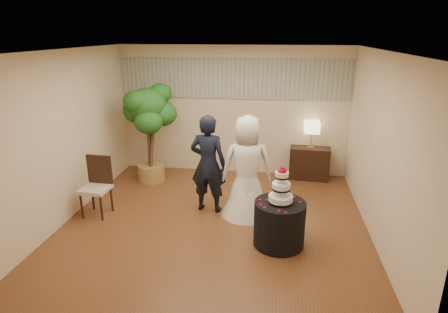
% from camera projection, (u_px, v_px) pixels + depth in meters
% --- Properties ---
extents(floor, '(5.00, 5.00, 0.00)m').
position_uv_depth(floor, '(215.00, 223.00, 6.31)').
color(floor, brown).
rests_on(floor, ground).
extents(ceiling, '(5.00, 5.00, 0.00)m').
position_uv_depth(ceiling, '(213.00, 51.00, 5.42)').
color(ceiling, white).
rests_on(ceiling, wall_back).
extents(wall_back, '(5.00, 0.06, 2.80)m').
position_uv_depth(wall_back, '(233.00, 111.00, 8.21)').
color(wall_back, beige).
rests_on(wall_back, ground).
extents(wall_front, '(5.00, 0.06, 2.80)m').
position_uv_depth(wall_front, '(170.00, 218.00, 3.52)').
color(wall_front, beige).
rests_on(wall_front, ground).
extents(wall_left, '(0.06, 5.00, 2.80)m').
position_uv_depth(wall_left, '(66.00, 137.00, 6.20)').
color(wall_left, beige).
rests_on(wall_left, ground).
extents(wall_right, '(0.06, 5.00, 2.80)m').
position_uv_depth(wall_right, '(381.00, 150.00, 5.53)').
color(wall_right, beige).
rests_on(wall_right, ground).
extents(mural_border, '(4.90, 0.02, 0.85)m').
position_uv_depth(mural_border, '(233.00, 79.00, 7.97)').
color(mural_border, '#A0A697').
rests_on(mural_border, wall_back).
extents(groom, '(0.68, 0.49, 1.75)m').
position_uv_depth(groom, '(208.00, 164.00, 6.50)').
color(groom, black).
rests_on(groom, floor).
extents(bride, '(0.98, 0.98, 1.77)m').
position_uv_depth(bride, '(247.00, 167.00, 6.33)').
color(bride, white).
rests_on(bride, floor).
extents(cake_table, '(0.87, 0.87, 0.69)m').
position_uv_depth(cake_table, '(279.00, 224.00, 5.57)').
color(cake_table, black).
rests_on(cake_table, floor).
extents(wedding_cake, '(0.36, 0.36, 0.56)m').
position_uv_depth(wedding_cake, '(281.00, 185.00, 5.37)').
color(wedding_cake, white).
rests_on(wedding_cake, cake_table).
extents(console, '(0.86, 0.43, 0.70)m').
position_uv_depth(console, '(309.00, 163.00, 8.09)').
color(console, black).
rests_on(console, floor).
extents(table_lamp, '(0.31, 0.31, 0.58)m').
position_uv_depth(table_lamp, '(311.00, 135.00, 7.89)').
color(table_lamp, beige).
rests_on(table_lamp, console).
extents(ficus_tree, '(1.06, 1.06, 2.10)m').
position_uv_depth(ficus_tree, '(149.00, 133.00, 7.76)').
color(ficus_tree, '#215A1D').
rests_on(ficus_tree, floor).
extents(side_chair, '(0.50, 0.52, 1.03)m').
position_uv_depth(side_chair, '(95.00, 187.00, 6.43)').
color(side_chair, black).
rests_on(side_chair, floor).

